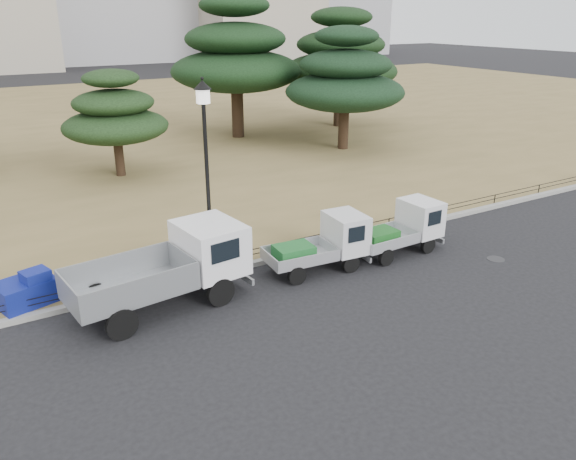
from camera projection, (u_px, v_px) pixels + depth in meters
ground at (321, 289)px, 17.36m from camera, size 220.00×220.00×0.00m
lawn at (94, 126)px, 41.90m from camera, size 120.00×56.00×0.15m
curb at (279, 257)px, 19.42m from camera, size 120.00×0.25×0.16m
truck_large at (169, 266)px, 16.04m from camera, size 5.27×2.59×2.21m
truck_kei_front at (324, 244)px, 18.46m from camera, size 3.48×1.68×1.79m
truck_kei_rear at (403, 228)px, 19.85m from camera, size 3.39×1.56×1.75m
street_lamp at (206, 146)px, 17.04m from camera, size 0.54×0.54×6.00m
pipe_fence at (277, 246)px, 19.41m from camera, size 38.00×0.04×0.40m
tarp_pile at (27, 290)px, 16.08m from camera, size 1.80×1.52×1.02m
manhole at (496, 259)px, 19.47m from camera, size 0.60×0.60×0.01m
pine_center_left at (115, 116)px, 27.86m from camera, size 5.23×5.23×5.31m
pine_center_right at (236, 56)px, 36.08m from camera, size 8.47×8.47×8.99m
pine_east_near at (345, 79)px, 33.21m from camera, size 7.12×7.12×7.19m
pine_east_far at (340, 59)px, 39.96m from camera, size 8.21×8.21×8.25m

